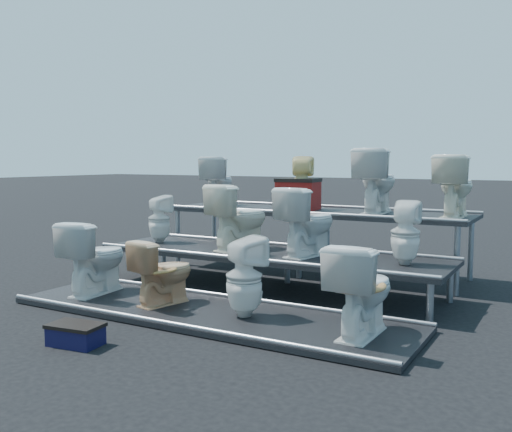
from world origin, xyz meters
The scene contains 18 objects.
ground centered at (0.00, 0.00, 0.00)m, with size 80.00×80.00×0.00m, color black.
tier_front centered at (0.00, -1.30, 0.03)m, with size 4.20×1.20×0.06m, color black.
tier_mid centered at (0.00, 0.00, 0.23)m, with size 4.20×1.20×0.46m, color black.
tier_back centered at (0.00, 1.30, 0.43)m, with size 4.20×1.20×0.86m, color black.
toilet_0 centered at (-1.51, -1.30, 0.47)m, with size 0.46×0.80×0.82m, color white.
toilet_1 centered at (-0.55, -1.30, 0.40)m, with size 0.38×0.66×0.68m, color tan.
toilet_2 centered at (0.43, -1.30, 0.44)m, with size 0.35×0.35×0.77m, color white.
toilet_3 centered at (1.59, -1.30, 0.46)m, with size 0.45×0.78×0.80m, color white.
toilet_4 centered at (-1.65, 0.00, 0.77)m, with size 0.28×0.29×0.62m, color white.
toilet_5 centered at (-0.42, 0.00, 0.86)m, with size 0.45×0.78×0.80m, color white.
toilet_6 centered at (0.49, 0.00, 0.85)m, with size 0.44×0.77×0.79m, color white.
toilet_7 centered at (1.60, 0.00, 0.79)m, with size 0.30×0.31×0.67m, color white.
toilet_8 centered at (-1.58, 1.30, 1.23)m, with size 0.41×0.72×0.73m, color white.
toilet_9 centered at (-0.19, 1.30, 1.23)m, with size 0.33×0.34×0.74m, color beige.
toilet_10 centered at (0.86, 1.30, 1.28)m, with size 0.47×0.82×0.84m, color white.
toilet_11 centered at (1.84, 1.30, 1.24)m, with size 0.42×0.74×0.75m, color white.
red_crate centered at (-0.24, 1.28, 1.05)m, with size 0.53×0.43×0.38m, color maroon.
step_stool centered at (-0.46, -2.57, 0.08)m, with size 0.43×0.26×0.15m, color black.
Camera 1 is at (3.15, -5.87, 1.56)m, focal length 40.00 mm.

